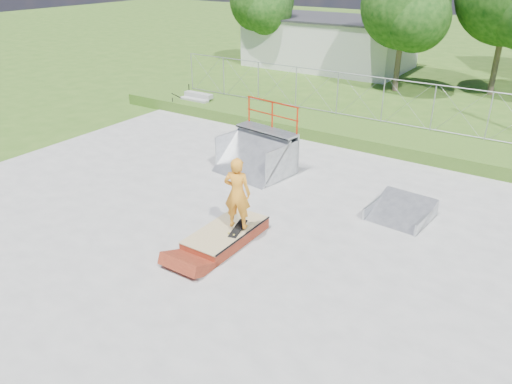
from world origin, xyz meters
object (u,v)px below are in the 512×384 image
Objects in this scene: grind_box at (226,235)px; quarter_pipe at (254,141)px; flat_bank_ramp at (400,211)px; skater at (237,196)px.

grind_box is 4.62m from quarter_pipe.
flat_bank_ramp reaches higher than grind_box.
quarter_pipe reaches higher than flat_bank_ramp.
quarter_pipe is at bearing -78.58° from skater.
quarter_pipe reaches higher than skater.
flat_bank_ramp is (3.30, 3.65, 0.06)m from grind_box.
flat_bank_ramp is at bearing -147.73° from skater.
skater reaches higher than grind_box.
skater is at bearing -126.12° from flat_bank_ramp.
quarter_pipe is (-1.90, 4.10, 0.97)m from grind_box.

